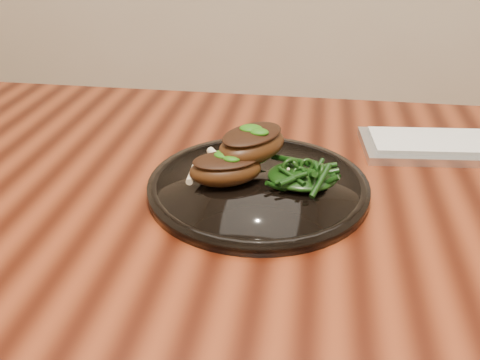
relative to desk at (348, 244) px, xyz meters
name	(u,v)px	position (x,y,z in m)	size (l,w,h in m)	color
desk	(348,244)	(0.00, 0.00, 0.00)	(1.60, 0.80, 0.75)	black
plate	(258,186)	(-0.13, -0.01, 0.09)	(0.31, 0.31, 0.02)	black
lamb_chop_front	(225,168)	(-0.18, -0.02, 0.12)	(0.12, 0.10, 0.05)	#3D1F0B
lamb_chop_back	(252,143)	(-0.15, 0.02, 0.14)	(0.13, 0.14, 0.05)	#3D1F0B
herb_smear	(238,157)	(-0.17, 0.06, 0.10)	(0.09, 0.06, 0.01)	#124807
greens_heap	(303,172)	(-0.07, 0.00, 0.12)	(0.10, 0.09, 0.04)	black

